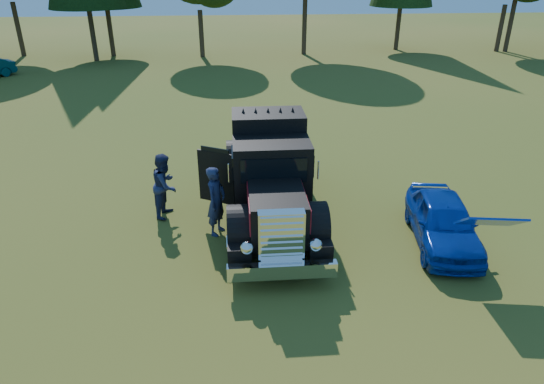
{
  "coord_description": "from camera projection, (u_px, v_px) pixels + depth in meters",
  "views": [
    {
      "loc": [
        -1.75,
        -9.32,
        6.93
      ],
      "look_at": [
        -0.8,
        2.29,
        1.29
      ],
      "focal_mm": 32.0,
      "sensor_mm": 36.0,
      "label": 1
    }
  ],
  "objects": [
    {
      "name": "diamond_t_truck",
      "position": [
        270.0,
        181.0,
        13.62
      ],
      "size": [
        3.26,
        7.16,
        3.0
      ],
      "color": "black",
      "rests_on": "ground"
    },
    {
      "name": "spectator_far",
      "position": [
        165.0,
        185.0,
        14.1
      ],
      "size": [
        0.94,
        1.09,
        1.93
      ],
      "primitive_type": "imported",
      "rotation": [
        0.0,
        0.0,
        1.33
      ],
      "color": "#1F2948",
      "rests_on": "ground"
    },
    {
      "name": "hotrod_coupe",
      "position": [
        443.0,
        221.0,
        12.82
      ],
      "size": [
        2.07,
        4.21,
        1.89
      ],
      "color": "#0709A4",
      "rests_on": "ground"
    },
    {
      "name": "ground",
      "position": [
        314.0,
        281.0,
        11.51
      ],
      "size": [
        120.0,
        120.0,
        0.0
      ],
      "primitive_type": "plane",
      "color": "#385218",
      "rests_on": "ground"
    },
    {
      "name": "spectator_near",
      "position": [
        216.0,
        201.0,
        13.13
      ],
      "size": [
        0.73,
        0.85,
        1.97
      ],
      "primitive_type": "imported",
      "rotation": [
        0.0,
        0.0,
        1.14
      ],
      "color": "#21324E",
      "rests_on": "ground"
    }
  ]
}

